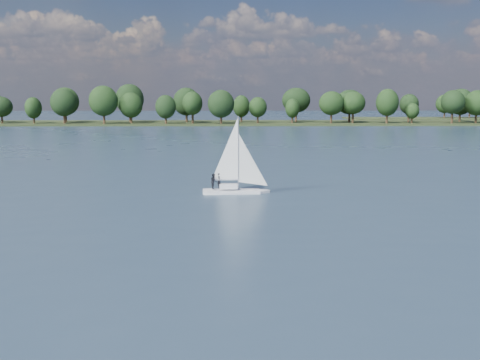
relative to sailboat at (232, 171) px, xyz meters
name	(u,v)px	position (x,y,z in m)	size (l,w,h in m)	color
ground	(282,147)	(11.33, 57.48, -2.58)	(700.00, 700.00, 0.00)	#233342
far_shore	(257,124)	(11.33, 169.48, -2.58)	(660.00, 40.00, 1.50)	black
sailboat	(232,171)	(0.00, 0.00, 0.00)	(7.13, 2.35, 9.26)	silver
treeline	(250,105)	(8.19, 165.77, 5.58)	(562.09, 73.83, 18.29)	black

